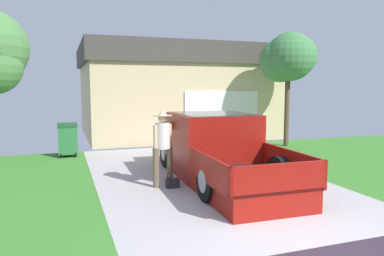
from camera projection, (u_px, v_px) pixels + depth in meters
pickup_truck at (214, 149)px, 9.05m from camera, size 2.05×5.39×1.58m
person_with_hat at (163, 142)px, 8.21m from camera, size 0.49×0.44×1.71m
handbag at (172, 182)px, 8.17m from camera, size 0.29×0.19×0.38m
house_with_garage at (175, 91)px, 17.32m from camera, size 8.50×6.96×4.01m
neighbor_tree at (289, 58)px, 13.61m from camera, size 2.18×1.96×4.22m
wheeled_trash_bin at (68, 138)px, 11.83m from camera, size 0.60×0.72×1.06m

